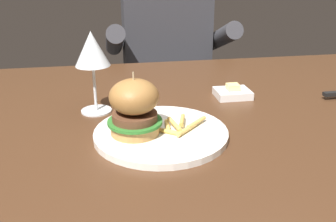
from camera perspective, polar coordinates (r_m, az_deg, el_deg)
dining_table at (r=0.93m, az=2.94°, el=-4.63°), size 1.44×0.97×0.74m
main_plate at (r=0.78m, az=-1.07°, el=-3.44°), size 0.28×0.28×0.01m
burger_sandwich at (r=0.75m, az=-5.14°, el=0.62°), size 0.11×0.11×0.13m
fries_pile at (r=0.78m, az=1.71°, el=-2.26°), size 0.12×0.09×0.02m
wine_glass at (r=0.88m, az=-11.52°, el=8.86°), size 0.08×0.08×0.19m
butter_dish at (r=1.01m, az=9.80°, el=2.76°), size 0.09×0.08×0.04m
diner_person at (r=1.68m, az=-0.30°, el=4.11°), size 0.51×0.36×1.18m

